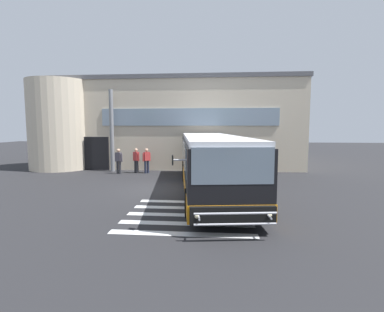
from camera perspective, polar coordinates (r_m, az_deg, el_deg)
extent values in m
cube|color=#232326|center=(14.69, -6.89, -6.52)|extent=(80.00, 90.00, 0.02)
cube|color=silver|center=(8.68, -1.91, -15.22)|extent=(4.40, 0.36, 0.01)
cube|color=silver|center=(9.52, -1.24, -13.28)|extent=(4.40, 0.36, 0.01)
cube|color=silver|center=(10.37, -0.69, -11.66)|extent=(4.40, 0.36, 0.01)
cube|color=silver|center=(11.23, -0.23, -10.29)|extent=(4.40, 0.36, 0.01)
cube|color=silver|center=(12.09, 0.16, -9.11)|extent=(4.40, 0.36, 0.01)
cube|color=beige|center=(26.21, -1.56, 6.08)|extent=(18.38, 12.00, 6.48)
cube|color=#56565B|center=(26.44, -1.58, 13.44)|extent=(18.58, 12.20, 0.30)
cylinder|color=beige|center=(23.62, -24.75, 5.58)|extent=(4.40, 4.40, 6.48)
cube|color=black|center=(21.87, -18.40, 0.49)|extent=(1.80, 0.16, 2.40)
cube|color=gray|center=(20.11, -0.68, 7.76)|extent=(12.38, 0.10, 1.20)
cylinder|color=slate|center=(20.77, -15.66, 4.83)|extent=(0.28, 0.28, 5.67)
cube|color=black|center=(13.93, 3.67, -1.18)|extent=(4.06, 11.92, 2.15)
cube|color=orange|center=(14.05, 3.65, -4.42)|extent=(4.10, 11.96, 0.55)
cube|color=silver|center=(13.83, 3.70, 3.66)|extent=(3.93, 11.71, 0.20)
cube|color=slate|center=(8.16, 8.09, -1.94)|extent=(2.35, 0.43, 1.05)
cube|color=slate|center=(14.37, 8.70, 0.99)|extent=(1.41, 10.40, 0.95)
cube|color=slate|center=(14.09, -1.69, 0.96)|extent=(1.41, 10.40, 0.95)
cube|color=black|center=(8.12, 8.13, 0.54)|extent=(2.14, 0.38, 0.28)
cube|color=black|center=(8.34, 8.12, -11.60)|extent=(2.46, 0.52, 0.52)
sphere|color=beige|center=(8.54, 15.07, -11.18)|extent=(0.18, 0.18, 0.18)
sphere|color=beige|center=(8.17, 0.94, -11.76)|extent=(0.18, 0.18, 0.18)
cylinder|color=#B7B7BF|center=(8.20, -2.48, -0.79)|extent=(0.40, 0.10, 0.05)
cube|color=black|center=(8.20, -3.87, -0.80)|extent=(0.07, 0.20, 0.28)
cylinder|color=black|center=(10.40, 12.62, -8.91)|extent=(0.43, 1.03, 1.00)
cylinder|color=black|center=(10.05, -0.60, -9.28)|extent=(0.43, 1.03, 1.00)
cylinder|color=black|center=(16.81, 6.67, -3.18)|extent=(0.43, 1.03, 1.00)
cylinder|color=black|center=(16.59, -1.38, -3.26)|extent=(0.43, 1.03, 1.00)
cylinder|color=black|center=(18.08, 6.01, -2.54)|extent=(0.43, 1.03, 1.00)
cylinder|color=black|center=(17.88, -1.47, -2.60)|extent=(0.43, 1.03, 1.00)
cylinder|color=#B7B7BF|center=(8.04, 8.60, -13.27)|extent=(2.24, 0.35, 0.06)
cylinder|color=#B7B7BF|center=(7.94, 8.64, -11.22)|extent=(2.24, 0.35, 0.06)
cylinder|color=#B7B7BF|center=(8.41, 15.02, -11.46)|extent=(0.11, 0.50, 0.05)
cylinder|color=#B7B7BF|center=(8.05, 1.36, -12.03)|extent=(0.11, 0.50, 0.05)
cylinder|color=#2D2D33|center=(19.65, -14.11, -2.23)|extent=(0.15, 0.15, 0.85)
cylinder|color=#2D2D33|center=(19.77, -14.58, -2.20)|extent=(0.15, 0.15, 0.85)
cube|color=#4C4751|center=(19.63, -14.40, -0.15)|extent=(0.43, 0.32, 0.58)
sphere|color=tan|center=(19.59, -14.43, 1.07)|extent=(0.23, 0.23, 0.23)
cylinder|color=#4C4751|center=(19.49, -13.80, -0.32)|extent=(0.09, 0.09, 0.55)
cylinder|color=#4C4751|center=(19.78, -14.98, -0.26)|extent=(0.09, 0.09, 0.55)
cylinder|color=#2D2D33|center=(19.72, -10.81, -2.13)|extent=(0.15, 0.15, 0.85)
cylinder|color=#2D2D33|center=(19.87, -11.21, -2.08)|extent=(0.15, 0.15, 0.85)
cube|color=#B23333|center=(19.71, -11.05, -0.05)|extent=(0.44, 0.39, 0.58)
sphere|color=tan|center=(19.67, -11.07, 1.17)|extent=(0.23, 0.23, 0.23)
cylinder|color=#B23333|center=(19.53, -10.55, -0.24)|extent=(0.09, 0.09, 0.55)
cylinder|color=#B23333|center=(19.90, -11.53, -0.15)|extent=(0.09, 0.09, 0.55)
cylinder|color=#1E2338|center=(19.66, -8.73, -2.12)|extent=(0.15, 0.15, 0.85)
cylinder|color=#1E2338|center=(19.57, -9.25, -2.17)|extent=(0.15, 0.15, 0.85)
cube|color=#B23333|center=(19.53, -9.02, -0.07)|extent=(0.43, 0.42, 0.58)
sphere|color=tan|center=(19.49, -9.04, 1.16)|extent=(0.23, 0.23, 0.23)
cylinder|color=#B23333|center=(19.66, -8.38, -0.17)|extent=(0.09, 0.09, 0.55)
cylinder|color=#B23333|center=(19.42, -9.67, -0.26)|extent=(0.09, 0.09, 0.55)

